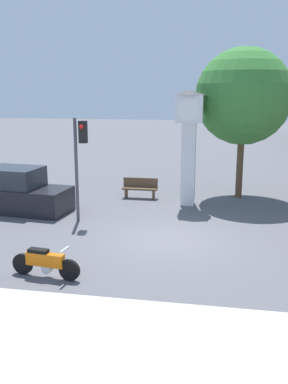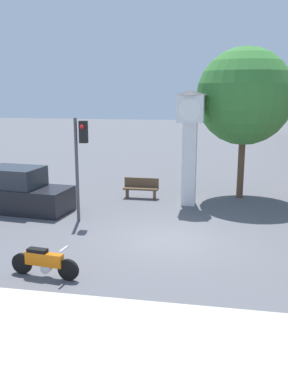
{
  "view_description": "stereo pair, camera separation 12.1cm",
  "coord_description": "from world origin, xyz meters",
  "px_view_note": "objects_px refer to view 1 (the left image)",
  "views": [
    {
      "loc": [
        1.55,
        -13.42,
        4.8
      ],
      "look_at": [
        -0.9,
        0.26,
        1.52
      ],
      "focal_mm": 40.0,
      "sensor_mm": 36.0,
      "label": 1
    },
    {
      "loc": [
        1.67,
        -13.4,
        4.8
      ],
      "look_at": [
        -0.9,
        0.26,
        1.52
      ],
      "focal_mm": 40.0,
      "sensor_mm": 36.0,
      "label": 2
    }
  ],
  "objects_px": {
    "street_tree": "(243,97)",
    "traffic_light": "(80,151)",
    "motorcycle": "(45,262)",
    "bench": "(140,188)",
    "clock_tower": "(189,130)",
    "parked_car": "(17,193)"
  },
  "relations": [
    {
      "from": "clock_tower",
      "to": "parked_car",
      "type": "relative_size",
      "value": 1.11
    },
    {
      "from": "clock_tower",
      "to": "bench",
      "type": "height_order",
      "value": "clock_tower"
    },
    {
      "from": "motorcycle",
      "to": "parked_car",
      "type": "relative_size",
      "value": 0.45
    },
    {
      "from": "traffic_light",
      "to": "bench",
      "type": "relative_size",
      "value": 2.41
    },
    {
      "from": "motorcycle",
      "to": "traffic_light",
      "type": "relative_size",
      "value": 0.51
    },
    {
      "from": "bench",
      "to": "traffic_light",
      "type": "bearing_deg",
      "value": -111.13
    },
    {
      "from": "motorcycle",
      "to": "traffic_light",
      "type": "height_order",
      "value": "traffic_light"
    },
    {
      "from": "clock_tower",
      "to": "parked_car",
      "type": "height_order",
      "value": "clock_tower"
    },
    {
      "from": "clock_tower",
      "to": "parked_car",
      "type": "xyz_separation_m",
      "value": [
        -6.78,
        -2.26,
        -2.47
      ]
    },
    {
      "from": "bench",
      "to": "street_tree",
      "type": "bearing_deg",
      "value": 12.19
    },
    {
      "from": "traffic_light",
      "to": "parked_car",
      "type": "height_order",
      "value": "traffic_light"
    },
    {
      "from": "street_tree",
      "to": "traffic_light",
      "type": "bearing_deg",
      "value": -140.81
    },
    {
      "from": "bench",
      "to": "parked_car",
      "type": "bearing_deg",
      "value": -146.47
    },
    {
      "from": "street_tree",
      "to": "clock_tower",
      "type": "bearing_deg",
      "value": -142.4
    },
    {
      "from": "clock_tower",
      "to": "bench",
      "type": "distance_m",
      "value": 3.61
    },
    {
      "from": "motorcycle",
      "to": "bench",
      "type": "bearing_deg",
      "value": 91.62
    },
    {
      "from": "motorcycle",
      "to": "street_tree",
      "type": "distance_m",
      "value": 11.97
    },
    {
      "from": "clock_tower",
      "to": "parked_car",
      "type": "bearing_deg",
      "value": -161.58
    },
    {
      "from": "street_tree",
      "to": "bench",
      "type": "relative_size",
      "value": 4.19
    },
    {
      "from": "motorcycle",
      "to": "street_tree",
      "type": "xyz_separation_m",
      "value": [
        5.33,
        9.89,
        4.15
      ]
    },
    {
      "from": "clock_tower",
      "to": "bench",
      "type": "xyz_separation_m",
      "value": [
        -2.24,
        0.75,
        -2.73
      ]
    },
    {
      "from": "motorcycle",
      "to": "parked_car",
      "type": "xyz_separation_m",
      "value": [
        -3.68,
        5.92,
        0.33
      ]
    }
  ]
}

